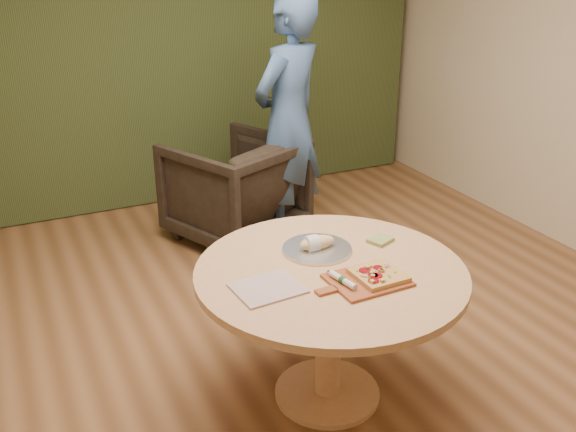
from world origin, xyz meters
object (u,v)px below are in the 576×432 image
at_px(pedestal_table, 330,294).
at_px(armchair, 235,184).
at_px(flatbread_pizza, 378,275).
at_px(cutlery_roll, 343,280).
at_px(person_standing, 288,121).
at_px(bread_roll, 316,243).
at_px(pizza_paddle, 366,281).
at_px(serving_tray, 317,249).

distance_m(pedestal_table, armchair, 2.06).
bearing_deg(flatbread_pizza, armchair, 86.56).
xyz_separation_m(cutlery_roll, armchair, (0.31, 2.21, -0.33)).
bearing_deg(armchair, person_standing, 137.38).
xyz_separation_m(flatbread_pizza, cutlery_roll, (-0.18, 0.02, 0.00)).
height_order(pedestal_table, armchair, armchair).
relative_size(cutlery_roll, person_standing, 0.10).
distance_m(bread_roll, armchair, 1.88).
distance_m(pedestal_table, flatbread_pizza, 0.29).
bearing_deg(pizza_paddle, person_standing, 72.48).
bearing_deg(person_standing, pizza_paddle, 46.03).
bearing_deg(cutlery_roll, flatbread_pizza, -17.25).
xyz_separation_m(serving_tray, bread_roll, (-0.01, 0.00, 0.04)).
bearing_deg(person_standing, armchair, -46.80).
relative_size(cutlery_roll, serving_tray, 0.56).
relative_size(bread_roll, person_standing, 0.10).
height_order(cutlery_roll, bread_roll, bread_roll).
height_order(cutlery_roll, armchair, armchair).
bearing_deg(person_standing, serving_tray, 41.16).
bearing_deg(pedestal_table, flatbread_pizza, -52.62).
distance_m(pizza_paddle, bread_roll, 0.39).
height_order(pedestal_table, bread_roll, bread_roll).
bearing_deg(bread_roll, flatbread_pizza, -72.98).
relative_size(armchair, person_standing, 0.48).
xyz_separation_m(pizza_paddle, bread_roll, (-0.06, 0.39, 0.04)).
bearing_deg(person_standing, flatbread_pizza, 47.69).
bearing_deg(pedestal_table, bread_roll, 83.21).
distance_m(pedestal_table, cutlery_roll, 0.24).
bearing_deg(serving_tray, pizza_paddle, -82.84).
xyz_separation_m(pedestal_table, cutlery_roll, (-0.03, -0.17, 0.17)).
bearing_deg(cutlery_roll, person_standing, 60.90).
bearing_deg(flatbread_pizza, pizza_paddle, 174.34).
distance_m(flatbread_pizza, person_standing, 2.16).
bearing_deg(bread_roll, armchair, 82.09).
bearing_deg(serving_tray, armchair, 82.36).
bearing_deg(armchair, pedestal_table, 58.42).
relative_size(cutlery_roll, bread_roll, 1.03).
relative_size(bread_roll, armchair, 0.21).
bearing_deg(cutlery_roll, bread_roll, 71.34).
bearing_deg(serving_tray, person_standing, 69.13).
relative_size(pizza_paddle, serving_tray, 1.26).
height_order(pedestal_table, flatbread_pizza, flatbread_pizza).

